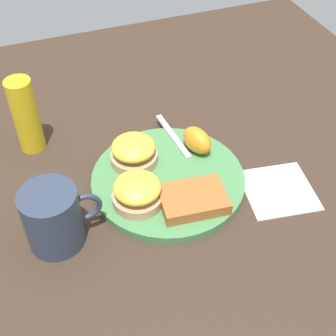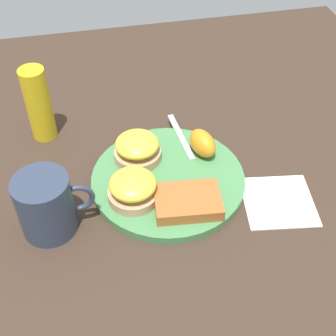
{
  "view_description": "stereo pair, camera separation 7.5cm",
  "coord_description": "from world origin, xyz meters",
  "px_view_note": "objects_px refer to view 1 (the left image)",
  "views": [
    {
      "loc": [
        -0.19,
        -0.51,
        0.56
      ],
      "look_at": [
        0.0,
        0.0,
        0.03
      ],
      "focal_mm": 50.0,
      "sensor_mm": 36.0,
      "label": 1
    },
    {
      "loc": [
        -0.11,
        -0.53,
        0.56
      ],
      "look_at": [
        0.0,
        0.0,
        0.03
      ],
      "focal_mm": 50.0,
      "sensor_mm": 36.0,
      "label": 2
    }
  ],
  "objects_px": {
    "sandwich_benedict_right": "(137,191)",
    "condiment_bottle": "(26,116)",
    "orange_wedge": "(197,140)",
    "cup": "(54,218)",
    "hashbrown_patty": "(193,199)",
    "fork": "(192,161)",
    "sandwich_benedict_left": "(134,151)"
  },
  "relations": [
    {
      "from": "sandwich_benedict_right",
      "to": "condiment_bottle",
      "type": "distance_m",
      "value": 0.24
    },
    {
      "from": "orange_wedge",
      "to": "cup",
      "type": "relative_size",
      "value": 0.53
    },
    {
      "from": "hashbrown_patty",
      "to": "cup",
      "type": "relative_size",
      "value": 0.89
    },
    {
      "from": "orange_wedge",
      "to": "condiment_bottle",
      "type": "height_order",
      "value": "condiment_bottle"
    },
    {
      "from": "sandwich_benedict_right",
      "to": "fork",
      "type": "relative_size",
      "value": 0.33
    },
    {
      "from": "condiment_bottle",
      "to": "fork",
      "type": "bearing_deg",
      "value": -31.64
    },
    {
      "from": "sandwich_benedict_left",
      "to": "fork",
      "type": "height_order",
      "value": "sandwich_benedict_left"
    },
    {
      "from": "fork",
      "to": "condiment_bottle",
      "type": "relative_size",
      "value": 1.73
    },
    {
      "from": "sandwich_benedict_left",
      "to": "orange_wedge",
      "type": "height_order",
      "value": "sandwich_benedict_left"
    },
    {
      "from": "sandwich_benedict_right",
      "to": "sandwich_benedict_left",
      "type": "bearing_deg",
      "value": 76.36
    },
    {
      "from": "cup",
      "to": "condiment_bottle",
      "type": "relative_size",
      "value": 0.82
    },
    {
      "from": "sandwich_benedict_right",
      "to": "fork",
      "type": "height_order",
      "value": "sandwich_benedict_right"
    },
    {
      "from": "cup",
      "to": "hashbrown_patty",
      "type": "bearing_deg",
      "value": -4.05
    },
    {
      "from": "sandwich_benedict_right",
      "to": "fork",
      "type": "distance_m",
      "value": 0.12
    },
    {
      "from": "hashbrown_patty",
      "to": "condiment_bottle",
      "type": "relative_size",
      "value": 0.73
    },
    {
      "from": "cup",
      "to": "sandwich_benedict_right",
      "type": "bearing_deg",
      "value": 8.46
    },
    {
      "from": "fork",
      "to": "cup",
      "type": "bearing_deg",
      "value": -163.48
    },
    {
      "from": "orange_wedge",
      "to": "cup",
      "type": "xyz_separation_m",
      "value": [
        -0.26,
        -0.1,
        0.01
      ]
    },
    {
      "from": "sandwich_benedict_right",
      "to": "condiment_bottle",
      "type": "height_order",
      "value": "condiment_bottle"
    },
    {
      "from": "sandwich_benedict_right",
      "to": "hashbrown_patty",
      "type": "bearing_deg",
      "value": -23.32
    },
    {
      "from": "sandwich_benedict_left",
      "to": "sandwich_benedict_right",
      "type": "bearing_deg",
      "value": -103.64
    },
    {
      "from": "sandwich_benedict_left",
      "to": "condiment_bottle",
      "type": "relative_size",
      "value": 0.57
    },
    {
      "from": "cup",
      "to": "fork",
      "type": "bearing_deg",
      "value": 16.52
    },
    {
      "from": "fork",
      "to": "condiment_bottle",
      "type": "height_order",
      "value": "condiment_bottle"
    },
    {
      "from": "hashbrown_patty",
      "to": "fork",
      "type": "distance_m",
      "value": 0.09
    },
    {
      "from": "orange_wedge",
      "to": "condiment_bottle",
      "type": "relative_size",
      "value": 0.43
    },
    {
      "from": "fork",
      "to": "hashbrown_patty",
      "type": "bearing_deg",
      "value": -111.01
    },
    {
      "from": "sandwich_benedict_left",
      "to": "cup",
      "type": "bearing_deg",
      "value": -144.29
    },
    {
      "from": "sandwich_benedict_right",
      "to": "orange_wedge",
      "type": "height_order",
      "value": "sandwich_benedict_right"
    },
    {
      "from": "orange_wedge",
      "to": "fork",
      "type": "height_order",
      "value": "orange_wedge"
    },
    {
      "from": "sandwich_benedict_right",
      "to": "hashbrown_patty",
      "type": "height_order",
      "value": "sandwich_benedict_right"
    },
    {
      "from": "sandwich_benedict_right",
      "to": "cup",
      "type": "xyz_separation_m",
      "value": [
        -0.13,
        -0.02,
        0.01
      ]
    }
  ]
}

